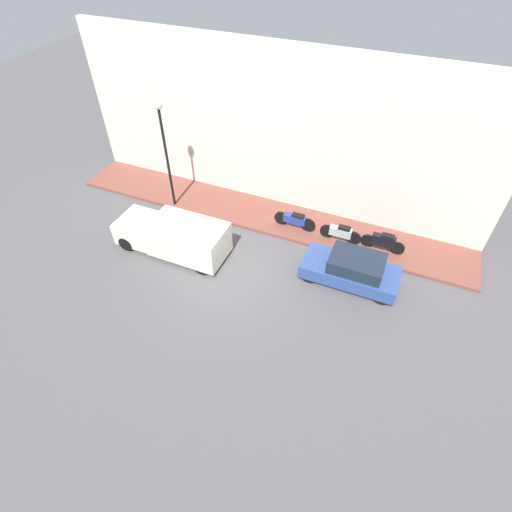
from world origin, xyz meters
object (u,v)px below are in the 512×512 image
Objects in this scene: parked_car at (352,269)px; motorcycle_black at (383,242)px; delivery_van at (173,236)px; motorcycle_blue at (295,220)px; streetlamp at (164,138)px; scooter_silver at (341,233)px.

parked_car is 2.36m from motorcycle_black.
delivery_van reaches higher than motorcycle_blue.
motorcycle_black is 0.36× the size of streetlamp.
scooter_silver is (2.10, 0.98, -0.04)m from parked_car.
delivery_van reaches higher than scooter_silver.
streetlamp reaches higher than parked_car.
streetlamp reaches higher than scooter_silver.
streetlamp is at bearing 31.94° from delivery_van.
delivery_van is at bearing 116.99° from scooter_silver.
motorcycle_blue is at bearing 90.38° from motorcycle_black.
parked_car is 2.09× the size of scooter_silver.
motorcycle_blue is (0.06, 2.16, -0.00)m from scooter_silver.
parked_car is 3.82m from motorcycle_blue.
motorcycle_black is 4.01m from motorcycle_blue.
delivery_van is 2.63× the size of motorcycle_black.
parked_car reaches higher than motorcycle_black.
motorcycle_blue is (3.39, -4.37, -0.25)m from delivery_van.
parked_car is at bearing -124.59° from motorcycle_blue.
streetlamp is at bearing 93.77° from scooter_silver.
delivery_van is 5.54m from motorcycle_blue.
parked_car is 1.96× the size of motorcycle_blue.
motorcycle_black is at bearing -21.63° from parked_car.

